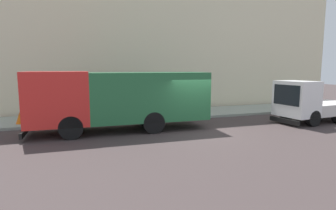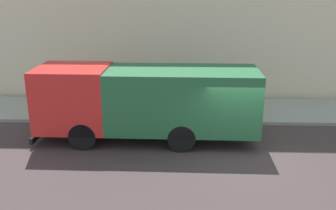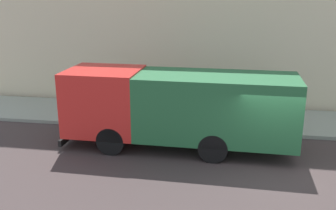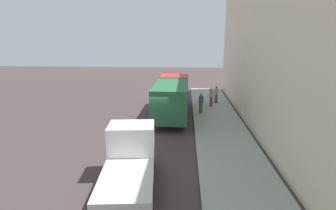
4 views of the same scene
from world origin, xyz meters
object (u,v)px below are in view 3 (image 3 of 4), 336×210
Objects in this scene: pedestrian_walking at (175,104)px; pedestrian_third at (106,91)px; pedestrian_standing at (130,94)px; traffic_cone_orange at (81,109)px; large_utility_truck at (178,105)px.

pedestrian_third is (1.63, 3.63, -0.02)m from pedestrian_walking.
pedestrian_standing is 1.08× the size of pedestrian_third.
pedestrian_walking is at bearing -58.21° from pedestrian_standing.
pedestrian_third is 2.62× the size of traffic_cone_orange.
large_utility_truck is at bearing 49.75° from pedestrian_walking.
pedestrian_third is 1.61m from traffic_cone_orange.
traffic_cone_orange is at bearing 62.30° from pedestrian_third.
pedestrian_standing reaches higher than pedestrian_walking.
pedestrian_third is at bearing -29.97° from traffic_cone_orange.
pedestrian_standing is at bearing 159.15° from pedestrian_third.
pedestrian_walking reaches higher than traffic_cone_orange.
pedestrian_third is at bearing 46.99° from large_utility_truck.
pedestrian_standing is at bearing -71.78° from traffic_cone_orange.
pedestrian_walking is at bearing -94.17° from traffic_cone_orange.
pedestrian_third is at bearing 123.55° from pedestrian_standing.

